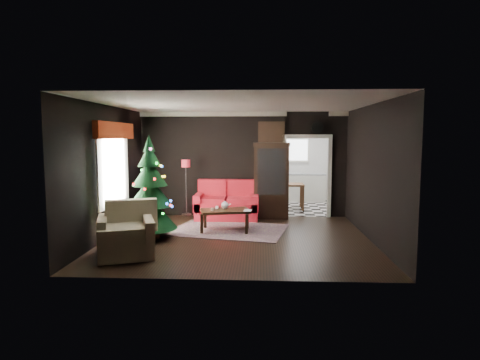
{
  "coord_description": "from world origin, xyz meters",
  "views": [
    {
      "loc": [
        0.47,
        -8.39,
        2.13
      ],
      "look_at": [
        0.0,
        0.9,
        1.15
      ],
      "focal_mm": 30.5,
      "sensor_mm": 36.0,
      "label": 1
    }
  ],
  "objects_px": {
    "wall_clock": "(317,128)",
    "floor_lamp": "(186,187)",
    "christmas_tree": "(150,189)",
    "kitchen_table": "(292,196)",
    "loveseat": "(227,200)",
    "teapot": "(225,205)",
    "armchair": "(126,231)",
    "coffee_table": "(225,220)",
    "curio_cabinet": "(271,182)"
  },
  "relations": [
    {
      "from": "armchair",
      "to": "wall_clock",
      "type": "xyz_separation_m",
      "value": [
        3.89,
        3.8,
        1.92
      ]
    },
    {
      "from": "kitchen_table",
      "to": "christmas_tree",
      "type": "bearing_deg",
      "value": -130.43
    },
    {
      "from": "coffee_table",
      "to": "kitchen_table",
      "type": "distance_m",
      "value": 3.48
    },
    {
      "from": "armchair",
      "to": "teapot",
      "type": "relative_size",
      "value": 5.34
    },
    {
      "from": "kitchen_table",
      "to": "loveseat",
      "type": "bearing_deg",
      "value": -137.49
    },
    {
      "from": "christmas_tree",
      "to": "armchair",
      "type": "relative_size",
      "value": 2.09
    },
    {
      "from": "coffee_table",
      "to": "teapot",
      "type": "xyz_separation_m",
      "value": [
        -0.01,
        0.09,
        0.33
      ]
    },
    {
      "from": "armchair",
      "to": "coffee_table",
      "type": "xyz_separation_m",
      "value": [
        1.62,
        2.03,
        -0.21
      ]
    },
    {
      "from": "floor_lamp",
      "to": "kitchen_table",
      "type": "xyz_separation_m",
      "value": [
        2.86,
        1.69,
        -0.45
      ]
    },
    {
      "from": "armchair",
      "to": "christmas_tree",
      "type": "bearing_deg",
      "value": 65.47
    },
    {
      "from": "loveseat",
      "to": "coffee_table",
      "type": "height_order",
      "value": "loveseat"
    },
    {
      "from": "teapot",
      "to": "loveseat",
      "type": "bearing_deg",
      "value": 92.65
    },
    {
      "from": "curio_cabinet",
      "to": "wall_clock",
      "type": "distance_m",
      "value": 1.88
    },
    {
      "from": "floor_lamp",
      "to": "wall_clock",
      "type": "distance_m",
      "value": 3.77
    },
    {
      "from": "curio_cabinet",
      "to": "kitchen_table",
      "type": "bearing_deg",
      "value": 65.56
    },
    {
      "from": "christmas_tree",
      "to": "kitchen_table",
      "type": "relative_size",
      "value": 2.83
    },
    {
      "from": "floor_lamp",
      "to": "wall_clock",
      "type": "height_order",
      "value": "wall_clock"
    },
    {
      "from": "loveseat",
      "to": "kitchen_table",
      "type": "bearing_deg",
      "value": 42.51
    },
    {
      "from": "kitchen_table",
      "to": "curio_cabinet",
      "type": "bearing_deg",
      "value": -114.44
    },
    {
      "from": "teapot",
      "to": "kitchen_table",
      "type": "bearing_deg",
      "value": 59.32
    },
    {
      "from": "floor_lamp",
      "to": "curio_cabinet",
      "type": "bearing_deg",
      "value": 6.7
    },
    {
      "from": "loveseat",
      "to": "christmas_tree",
      "type": "xyz_separation_m",
      "value": [
        -1.43,
        -2.14,
        0.55
      ]
    },
    {
      "from": "teapot",
      "to": "curio_cabinet",
      "type": "bearing_deg",
      "value": 54.05
    },
    {
      "from": "christmas_tree",
      "to": "kitchen_table",
      "type": "distance_m",
      "value": 5.02
    },
    {
      "from": "floor_lamp",
      "to": "armchair",
      "type": "height_order",
      "value": "floor_lamp"
    },
    {
      "from": "armchair",
      "to": "teapot",
      "type": "height_order",
      "value": "armchair"
    },
    {
      "from": "armchair",
      "to": "curio_cabinet",
      "type": "bearing_deg",
      "value": 34.02
    },
    {
      "from": "coffee_table",
      "to": "wall_clock",
      "type": "bearing_deg",
      "value": 37.88
    },
    {
      "from": "curio_cabinet",
      "to": "armchair",
      "type": "relative_size",
      "value": 1.87
    },
    {
      "from": "loveseat",
      "to": "teapot",
      "type": "relative_size",
      "value": 8.95
    },
    {
      "from": "floor_lamp",
      "to": "kitchen_table",
      "type": "distance_m",
      "value": 3.35
    },
    {
      "from": "floor_lamp",
      "to": "coffee_table",
      "type": "distance_m",
      "value": 1.84
    },
    {
      "from": "loveseat",
      "to": "kitchen_table",
      "type": "relative_size",
      "value": 2.27
    },
    {
      "from": "curio_cabinet",
      "to": "kitchen_table",
      "type": "xyz_separation_m",
      "value": [
        0.65,
        1.43,
        -0.57
      ]
    },
    {
      "from": "loveseat",
      "to": "wall_clock",
      "type": "relative_size",
      "value": 5.31
    },
    {
      "from": "christmas_tree",
      "to": "wall_clock",
      "type": "relative_size",
      "value": 6.62
    },
    {
      "from": "loveseat",
      "to": "armchair",
      "type": "xyz_separation_m",
      "value": [
        -1.54,
        -3.4,
        -0.04
      ]
    },
    {
      "from": "wall_clock",
      "to": "floor_lamp",
      "type": "bearing_deg",
      "value": -172.65
    },
    {
      "from": "floor_lamp",
      "to": "christmas_tree",
      "type": "xyz_separation_m",
      "value": [
        -0.37,
        -2.1,
        0.22
      ]
    },
    {
      "from": "teapot",
      "to": "kitchen_table",
      "type": "distance_m",
      "value": 3.42
    },
    {
      "from": "coffee_table",
      "to": "teapot",
      "type": "height_order",
      "value": "teapot"
    },
    {
      "from": "floor_lamp",
      "to": "wall_clock",
      "type": "xyz_separation_m",
      "value": [
        3.41,
        0.44,
        1.55
      ]
    },
    {
      "from": "floor_lamp",
      "to": "teapot",
      "type": "relative_size",
      "value": 7.6
    },
    {
      "from": "christmas_tree",
      "to": "kitchen_table",
      "type": "bearing_deg",
      "value": 49.57
    },
    {
      "from": "floor_lamp",
      "to": "teapot",
      "type": "xyz_separation_m",
      "value": [
        1.12,
        -1.24,
        -0.24
      ]
    },
    {
      "from": "kitchen_table",
      "to": "coffee_table",
      "type": "bearing_deg",
      "value": -119.74
    },
    {
      "from": "christmas_tree",
      "to": "teapot",
      "type": "distance_m",
      "value": 1.78
    },
    {
      "from": "wall_clock",
      "to": "armchair",
      "type": "bearing_deg",
      "value": -135.71
    },
    {
      "from": "christmas_tree",
      "to": "armchair",
      "type": "distance_m",
      "value": 1.4
    },
    {
      "from": "armchair",
      "to": "kitchen_table",
      "type": "distance_m",
      "value": 6.05
    }
  ]
}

